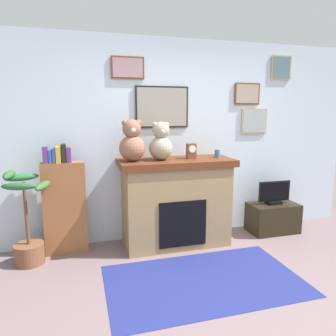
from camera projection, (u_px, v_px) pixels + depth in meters
ground_plane at (251, 320)px, 2.58m from camera, size 12.00×12.00×0.00m
back_wall at (178, 140)px, 4.24m from camera, size 5.20×0.15×2.60m
fireplace at (176, 201)px, 3.99m from camera, size 1.42×0.65×1.10m
bookshelf at (65, 205)px, 3.72m from camera, size 0.49×0.16×1.31m
potted_plant at (27, 230)px, 3.47m from camera, size 0.51×0.46×1.06m
tv_stand at (273, 218)px, 4.44m from camera, size 0.67×0.40×0.41m
television at (274, 193)px, 4.38m from camera, size 0.48×0.14×0.32m
area_rug at (204, 280)px, 3.17m from camera, size 1.95×1.16×0.01m
candle_jar at (217, 154)px, 4.02m from camera, size 0.07×0.07×0.10m
mantel_clock at (191, 151)px, 3.91m from camera, size 0.11×0.09×0.19m
teddy_bear_cream at (132, 142)px, 3.69m from camera, size 0.31×0.31×0.49m
teddy_bear_tan at (161, 143)px, 3.79m from camera, size 0.29×0.29×0.46m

